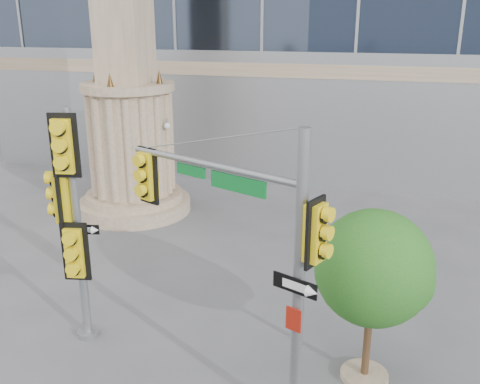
# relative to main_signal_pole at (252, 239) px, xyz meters

# --- Properties ---
(ground) EXTENTS (120.00, 120.00, 0.00)m
(ground) POSITION_rel_main_signal_pole_xyz_m (-1.17, 0.64, -3.59)
(ground) COLOR #545456
(ground) RESTS_ON ground
(monument) EXTENTS (4.40, 4.40, 16.60)m
(monument) POSITION_rel_main_signal_pole_xyz_m (-7.17, 9.64, 1.93)
(monument) COLOR gray
(monument) RESTS_ON ground
(main_signal_pole) EXTENTS (4.23, 2.12, 5.79)m
(main_signal_pole) POSITION_rel_main_signal_pole_xyz_m (0.00, 0.00, 0.00)
(main_signal_pole) COLOR slate
(main_signal_pole) RESTS_ON ground
(secondary_signal_pole) EXTENTS (1.03, 0.74, 5.62)m
(secondary_signal_pole) POSITION_rel_main_signal_pole_xyz_m (-4.45, 1.12, -0.28)
(secondary_signal_pole) COLOR slate
(secondary_signal_pole) RESTS_ON ground
(street_tree) EXTENTS (2.46, 2.41, 3.84)m
(street_tree) POSITION_rel_main_signal_pole_xyz_m (2.26, 1.39, -1.06)
(street_tree) COLOR gray
(street_tree) RESTS_ON ground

